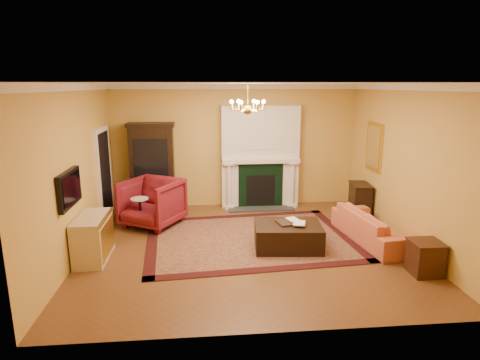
{
  "coord_description": "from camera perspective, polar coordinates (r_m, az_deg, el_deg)",
  "views": [
    {
      "loc": [
        -0.78,
        -7.06,
        2.97
      ],
      "look_at": [
        -0.11,
        0.3,
        1.22
      ],
      "focal_mm": 30.0,
      "sensor_mm": 36.0,
      "label": 1
    }
  ],
  "objects": [
    {
      "name": "floor",
      "position": [
        7.7,
        1.01,
        -9.44
      ],
      "size": [
        6.0,
        5.5,
        0.02
      ],
      "primitive_type": "cube",
      "color": "brown",
      "rests_on": "ground"
    },
    {
      "name": "ceiling",
      "position": [
        7.1,
        1.11,
        13.65
      ],
      "size": [
        6.0,
        5.5,
        0.02
      ],
      "primitive_type": "cube",
      "color": "white",
      "rests_on": "wall_back"
    },
    {
      "name": "wall_back",
      "position": [
        9.96,
        -0.69,
        4.84
      ],
      "size": [
        6.0,
        0.02,
        3.0
      ],
      "primitive_type": "cube",
      "color": "gold",
      "rests_on": "floor"
    },
    {
      "name": "wall_front",
      "position": [
        4.61,
        4.83,
        -5.3
      ],
      "size": [
        6.0,
        0.02,
        3.0
      ],
      "primitive_type": "cube",
      "color": "gold",
      "rests_on": "floor"
    },
    {
      "name": "wall_left",
      "position": [
        7.55,
        -22.31,
        1.09
      ],
      "size": [
        0.02,
        5.5,
        3.0
      ],
      "primitive_type": "cube",
      "color": "gold",
      "rests_on": "floor"
    },
    {
      "name": "wall_right",
      "position": [
        8.15,
        22.61,
        1.9
      ],
      "size": [
        0.02,
        5.5,
        3.0
      ],
      "primitive_type": "cube",
      "color": "gold",
      "rests_on": "floor"
    },
    {
      "name": "fireplace",
      "position": [
        9.89,
        2.87,
        2.97
      ],
      "size": [
        1.9,
        0.7,
        2.5
      ],
      "color": "silver",
      "rests_on": "wall_back"
    },
    {
      "name": "crown_molding",
      "position": [
        8.05,
        0.33,
        13.12
      ],
      "size": [
        6.0,
        5.5,
        0.12
      ],
      "color": "white",
      "rests_on": "ceiling"
    },
    {
      "name": "doorway",
      "position": [
        9.23,
        -18.74,
        0.57
      ],
      "size": [
        0.08,
        1.05,
        2.1
      ],
      "color": "silver",
      "rests_on": "wall_left"
    },
    {
      "name": "tv_panel",
      "position": [
        7.0,
        -23.09,
        -1.14
      ],
      "size": [
        0.09,
        0.95,
        0.58
      ],
      "color": "black",
      "rests_on": "wall_left"
    },
    {
      "name": "gilt_mirror",
      "position": [
        9.35,
        18.52,
        4.52
      ],
      "size": [
        0.06,
        0.76,
        1.05
      ],
      "color": "gold",
      "rests_on": "wall_right"
    },
    {
      "name": "chandelier",
      "position": [
        7.11,
        1.09,
        10.41
      ],
      "size": [
        0.63,
        0.55,
        0.53
      ],
      "color": "gold",
      "rests_on": "ceiling"
    },
    {
      "name": "oriental_rug",
      "position": [
        8.03,
        1.38,
        -8.32
      ],
      "size": [
        4.23,
        3.32,
        0.02
      ],
      "primitive_type": "cube",
      "rotation": [
        0.0,
        0.0,
        0.08
      ],
      "color": "#430E11",
      "rests_on": "floor"
    },
    {
      "name": "china_cabinet",
      "position": [
        9.82,
        -12.32,
        1.52
      ],
      "size": [
        1.02,
        0.47,
        2.03
      ],
      "primitive_type": "cube",
      "rotation": [
        0.0,
        0.0,
        0.01
      ],
      "color": "black",
      "rests_on": "floor"
    },
    {
      "name": "wingback_armchair",
      "position": [
        8.81,
        -12.42,
        -2.85
      ],
      "size": [
        1.46,
        1.43,
        1.13
      ],
      "primitive_type": "imported",
      "rotation": [
        0.0,
        0.0,
        -0.52
      ],
      "color": "maroon",
      "rests_on": "floor"
    },
    {
      "name": "pedestal_table",
      "position": [
        8.75,
        -14.01,
        -4.27
      ],
      "size": [
        0.37,
        0.37,
        0.66
      ],
      "color": "black",
      "rests_on": "floor"
    },
    {
      "name": "commode",
      "position": [
        7.48,
        -20.17,
        -7.71
      ],
      "size": [
        0.5,
        1.05,
        0.78
      ],
      "primitive_type": "cube",
      "rotation": [
        0.0,
        0.0,
        0.01
      ],
      "color": "beige",
      "rests_on": "floor"
    },
    {
      "name": "coral_sofa",
      "position": [
        8.21,
        18.44,
        -5.63
      ],
      "size": [
        0.85,
        2.1,
        0.8
      ],
      "primitive_type": "imported",
      "rotation": [
        0.0,
        0.0,
        1.7
      ],
      "color": "#D16D42",
      "rests_on": "floor"
    },
    {
      "name": "end_table",
      "position": [
        7.19,
        24.82,
        -10.1
      ],
      "size": [
        0.46,
        0.46,
        0.52
      ],
      "primitive_type": "cube",
      "rotation": [
        0.0,
        0.0,
        -0.01
      ],
      "color": "#3D1E10",
      "rests_on": "floor"
    },
    {
      "name": "console_table",
      "position": [
        9.64,
        16.67,
        -2.86
      ],
      "size": [
        0.48,
        0.72,
        0.75
      ],
      "primitive_type": "cube",
      "rotation": [
        0.0,
        0.0,
        -0.14
      ],
      "color": "black",
      "rests_on": "floor"
    },
    {
      "name": "leather_ottoman",
      "position": [
        7.57,
        6.83,
        -7.88
      ],
      "size": [
        1.29,
        0.99,
        0.45
      ],
      "primitive_type": "cube",
      "rotation": [
        0.0,
        0.0,
        -0.09
      ],
      "color": "black",
      "rests_on": "oriental_rug"
    },
    {
      "name": "ottoman_tray",
      "position": [
        7.55,
        7.1,
        -5.99
      ],
      "size": [
        0.53,
        0.45,
        0.03
      ],
      "primitive_type": "cube",
      "rotation": [
        0.0,
        0.0,
        0.22
      ],
      "color": "black",
      "rests_on": "leather_ottoman"
    },
    {
      "name": "book_a",
      "position": [
        7.54,
        6.91,
        -4.86
      ],
      "size": [
        0.19,
        0.08,
        0.26
      ],
      "primitive_type": "imported",
      "rotation": [
        0.0,
        0.0,
        0.3
      ],
      "color": "gray",
      "rests_on": "ottoman_tray"
    },
    {
      "name": "book_b",
      "position": [
        7.4,
        7.61,
        -5.06
      ],
      "size": [
        0.21,
        0.08,
        0.3
      ],
      "primitive_type": "imported",
      "rotation": [
        0.0,
        0.0,
        -0.29
      ],
      "color": "gray",
      "rests_on": "ottoman_tray"
    },
    {
      "name": "topiary_left",
      "position": [
        9.72,
        -1.45,
        4.55
      ],
      "size": [
        0.17,
        0.17,
        0.47
      ],
      "color": "tan",
      "rests_on": "fireplace"
    },
    {
      "name": "topiary_right",
      "position": [
        9.93,
        7.05,
        4.39
      ],
      "size": [
        0.14,
        0.14,
        0.39
      ],
      "color": "tan",
      "rests_on": "fireplace"
    }
  ]
}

